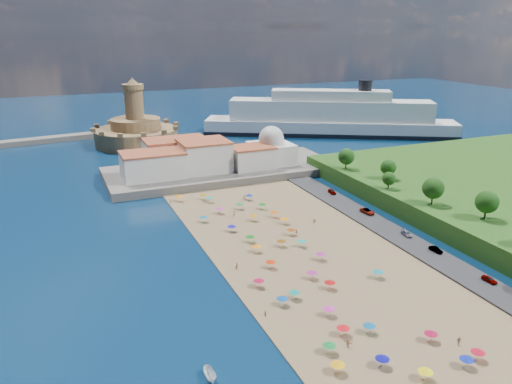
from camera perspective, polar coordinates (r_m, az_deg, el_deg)
name	(u,v)px	position (r m, az deg, el deg)	size (l,w,h in m)	color
ground	(279,251)	(130.32, 2.67, -6.77)	(700.00, 700.00, 0.00)	#071938
terrace	(223,170)	(196.94, -3.82, 2.48)	(90.00, 36.00, 3.00)	#59544C
jetty	(149,156)	(224.44, -12.11, 4.02)	(18.00, 70.00, 2.40)	#59544C
waterfront_buildings	(190,157)	(192.20, -7.61, 3.93)	(57.00, 29.00, 11.00)	silver
domed_building	(271,148)	(200.43, 1.75, 5.01)	(16.00, 16.00, 15.00)	silver
fortress	(136,131)	(252.12, -13.54, 6.76)	(40.00, 40.00, 32.40)	#95774A
cruise_ship	(330,119)	(271.04, 8.42, 8.27)	(126.15, 81.21, 29.04)	black
beach_parasols	(296,264)	(119.33, 4.56, -8.16)	(31.38, 115.20, 2.20)	gray
beachgoers	(280,252)	(127.20, 2.74, -6.87)	(36.09, 104.82, 1.86)	tan
parked_cars	(386,222)	(150.29, 14.60, -3.28)	(2.88, 72.03, 1.44)	gray
hillside_trees	(446,195)	(149.61, 20.94, -0.37)	(16.10, 105.36, 8.05)	#382314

